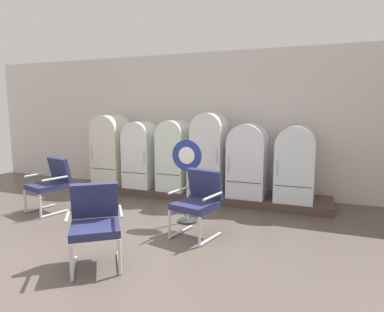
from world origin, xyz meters
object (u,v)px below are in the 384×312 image
object	(u,v)px
armchair_left	(51,182)
sign_stand	(187,181)
refrigerator_1	(141,152)
armchair_center	(95,220)
refrigerator_5	(295,162)
armchair_right	(199,199)
refrigerator_3	(209,151)
refrigerator_4	(248,159)
refrigerator_2	(174,153)
refrigerator_0	(111,148)

from	to	relation	value
armchair_left	sign_stand	distance (m)	2.54
refrigerator_1	armchair_center	size ratio (longest dim) A/B	1.48
refrigerator_5	sign_stand	distance (m)	2.13
refrigerator_5	armchair_right	xyz separation A→B (m)	(-1.19, -1.90, -0.34)
armchair_center	refrigerator_1	bearing A→B (deg)	110.87
refrigerator_3	armchair_center	world-z (taller)	refrigerator_3
armchair_right	refrigerator_4	bearing A→B (deg)	80.58
refrigerator_1	refrigerator_3	xyz separation A→B (m)	(1.56, 0.01, 0.11)
refrigerator_3	armchair_right	size ratio (longest dim) A/B	1.69
refrigerator_5	refrigerator_4	bearing A→B (deg)	-179.11
refrigerator_5	sign_stand	xyz separation A→B (m)	(-1.55, -1.44, -0.19)
armchair_left	armchair_center	xyz separation A→B (m)	(2.06, -1.44, 0.00)
armchair_right	refrigerator_2	bearing A→B (deg)	123.24
refrigerator_0	refrigerator_1	distance (m)	0.78
refrigerator_1	refrigerator_4	bearing A→B (deg)	0.63
refrigerator_0	refrigerator_4	size ratio (longest dim) A/B	1.10
refrigerator_1	refrigerator_0	bearing A→B (deg)	177.41
refrigerator_5	refrigerator_1	bearing A→B (deg)	-179.30
refrigerator_0	refrigerator_3	world-z (taller)	refrigerator_3
sign_stand	refrigerator_2	bearing A→B (deg)	121.46
refrigerator_5	armchair_left	size ratio (longest dim) A/B	1.45
refrigerator_3	refrigerator_4	distance (m)	0.78
refrigerator_3	armchair_center	distance (m)	3.23
refrigerator_2	armchair_left	xyz separation A→B (m)	(-1.64, -1.75, -0.38)
refrigerator_3	refrigerator_5	bearing A→B (deg)	1.11
refrigerator_0	refrigerator_2	size ratio (longest dim) A/B	1.06
refrigerator_3	refrigerator_4	size ratio (longest dim) A/B	1.14
refrigerator_5	armchair_left	bearing A→B (deg)	-156.59
refrigerator_4	sign_stand	xyz separation A→B (m)	(-0.68, -1.42, -0.20)
refrigerator_4	armchair_left	xyz separation A→B (m)	(-3.19, -1.75, -0.35)
armchair_left	armchair_right	size ratio (longest dim) A/B	1.00
refrigerator_0	sign_stand	bearing A→B (deg)	-30.47
refrigerator_5	armchair_center	distance (m)	3.80
refrigerator_0	refrigerator_5	bearing A→B (deg)	0.06
refrigerator_0	refrigerator_3	size ratio (longest dim) A/B	0.96
refrigerator_0	sign_stand	xyz separation A→B (m)	(2.44, -1.43, -0.29)
armchair_left	refrigerator_1	bearing A→B (deg)	63.55
refrigerator_4	armchair_right	bearing A→B (deg)	-99.42
refrigerator_5	armchair_right	distance (m)	2.27
refrigerator_2	refrigerator_4	world-z (taller)	refrigerator_2
refrigerator_1	refrigerator_2	world-z (taller)	refrigerator_2
refrigerator_1	armchair_left	xyz separation A→B (m)	(-0.86, -1.72, -0.36)
refrigerator_2	refrigerator_5	world-z (taller)	refrigerator_2
refrigerator_1	sign_stand	size ratio (longest dim) A/B	1.05
armchair_center	sign_stand	world-z (taller)	sign_stand
refrigerator_4	armchair_right	distance (m)	1.94
sign_stand	refrigerator_1	bearing A→B (deg)	139.84
armchair_center	sign_stand	size ratio (longest dim) A/B	0.71
refrigerator_4	sign_stand	distance (m)	1.59
armchair_right	armchair_center	distance (m)	1.54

